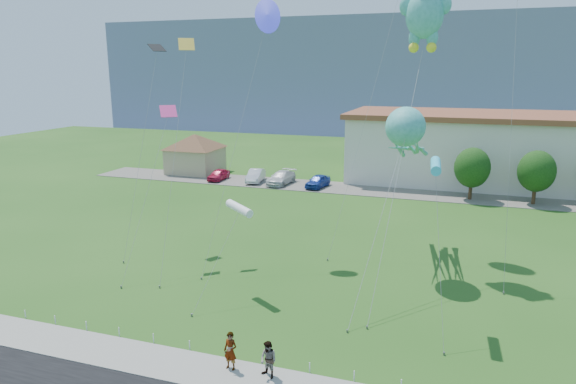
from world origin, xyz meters
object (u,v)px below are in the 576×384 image
at_px(pedestrian_left, 230,351).
at_px(parked_car_blue, 318,181).
at_px(octopus_kite, 407,136).
at_px(parked_car_white, 281,178).
at_px(pedestrian_right, 268,360).
at_px(parked_car_red, 219,175).
at_px(pavilion, 195,150).
at_px(teddy_bear_kite, 425,8).
at_px(parked_car_silver, 256,176).

relative_size(pedestrian_left, parked_car_blue, 0.42).
bearing_deg(octopus_kite, parked_car_white, 127.57).
height_order(pedestrian_left, parked_car_blue, pedestrian_left).
xyz_separation_m(parked_car_white, parked_car_blue, (4.54, -0.29, -0.03)).
bearing_deg(octopus_kite, parked_car_blue, 119.31).
height_order(pedestrian_right, parked_car_red, pedestrian_right).
relative_size(parked_car_blue, octopus_kite, 0.26).
bearing_deg(pedestrian_right, parked_car_white, 131.66).
height_order(pavilion, parked_car_red, pavilion).
distance_m(pedestrian_left, teddy_bear_kite, 24.54).
height_order(parked_car_red, parked_car_blue, parked_car_blue).
height_order(pavilion, parked_car_silver, pavilion).
height_order(pedestrian_right, parked_car_white, pedestrian_right).
distance_m(pedestrian_right, parked_car_silver, 40.38).
relative_size(pavilion, parked_car_silver, 2.05).
bearing_deg(parked_car_white, parked_car_silver, -177.68).
xyz_separation_m(parked_car_blue, teddy_bear_kite, (12.22, -19.12, 16.23)).
relative_size(pavilion, teddy_bear_kite, 0.47).
relative_size(pavilion, octopus_kite, 0.57).
bearing_deg(pavilion, parked_car_white, -14.36).
bearing_deg(pedestrian_right, parked_car_silver, 136.03).
bearing_deg(parked_car_blue, pedestrian_left, -71.07).
bearing_deg(teddy_bear_kite, pedestrian_right, -103.95).
bearing_deg(octopus_kite, pedestrian_left, -109.56).
xyz_separation_m(pedestrian_right, teddy_bear_kite, (4.37, 17.58, 16.07)).
bearing_deg(parked_car_red, pedestrian_left, -63.14).
bearing_deg(parked_car_blue, parked_car_white, -174.08).
xyz_separation_m(pedestrian_left, octopus_kite, (5.63, 15.85, 7.88)).
height_order(pedestrian_right, octopus_kite, octopus_kite).
bearing_deg(pedestrian_left, pavilion, 127.96).
relative_size(parked_car_blue, teddy_bear_kite, 0.22).
bearing_deg(pedestrian_right, teddy_bear_kite, 99.18).
relative_size(parked_car_silver, parked_car_white, 0.88).
xyz_separation_m(parked_car_silver, octopus_kite, (19.53, -21.29, 8.06)).
distance_m(octopus_kite, teddy_bear_kite, 8.33).
bearing_deg(pavilion, pedestrian_right, -57.75).
bearing_deg(pedestrian_left, parked_car_white, 113.54).
xyz_separation_m(parked_car_white, teddy_bear_kite, (16.76, -19.41, 16.20)).
bearing_deg(parked_car_red, parked_car_blue, -0.17).
bearing_deg(parked_car_red, pedestrian_right, -60.96).
relative_size(parked_car_white, octopus_kite, 0.32).
bearing_deg(pavilion, octopus_kite, -39.85).
relative_size(pedestrian_right, teddy_bear_kite, 0.09).
height_order(parked_car_silver, octopus_kite, octopus_kite).
height_order(parked_car_silver, teddy_bear_kite, teddy_bear_kite).
height_order(pedestrian_left, parked_car_white, pedestrian_left).
bearing_deg(pavilion, parked_car_red, -35.38).
distance_m(parked_car_silver, octopus_kite, 29.99).
bearing_deg(teddy_bear_kite, pedestrian_left, -109.45).
distance_m(pedestrian_left, parked_car_white, 38.41).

